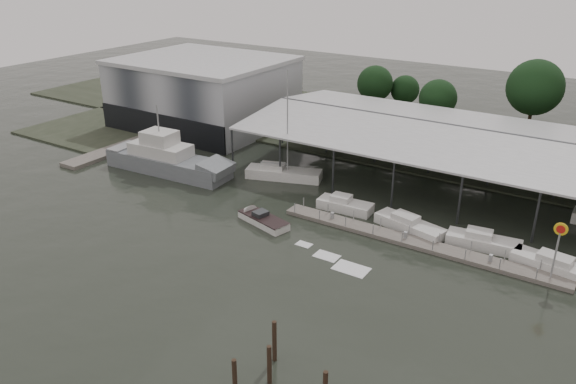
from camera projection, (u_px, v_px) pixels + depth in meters
The scene contains 16 objects.
ground at pixel (226, 246), 53.27m from camera, with size 200.00×200.00×0.00m, color #232921.
land_strip_far at pixel (398, 133), 85.61m from camera, with size 140.00×30.00×0.30m.
land_strip_west at pixel (153, 113), 96.24m from camera, with size 20.00×40.00×0.30m.
storage_warehouse at pixel (204, 92), 88.17m from camera, with size 24.50×20.50×10.50m.
covered_boat_shed at pixel (494, 138), 63.96m from camera, with size 58.24×24.00×6.96m.
trawler_dock at pixel (121, 148), 78.87m from camera, with size 3.00×18.00×0.50m.
floating_dock at pixel (415, 243), 53.44m from camera, with size 28.00×2.00×1.40m.
shell_fuel_sign at pixel (558, 241), 45.99m from camera, with size 1.10×0.18×5.55m.
grey_trawler at pixel (169, 160), 70.31m from camera, with size 17.64×5.49×8.84m.
white_sailboat at pixel (283, 173), 68.71m from camera, with size 9.53×5.45×13.59m.
speedboat_underway at pixel (260, 219), 57.77m from camera, with size 17.37×6.21×2.00m.
moored_cruiser_0 at pixel (345, 205), 60.35m from camera, with size 6.05×2.57×1.70m.
moored_cruiser_1 at pixel (409, 225), 55.96m from camera, with size 7.62×3.86×1.70m.
moored_cruiser_2 at pixel (483, 241), 52.81m from camera, with size 6.96×2.99×1.70m.
moored_cruiser_3 at pixel (559, 267), 48.54m from camera, with size 8.33×3.49×1.70m.
horizon_tree_line at pixel (565, 105), 76.91m from camera, with size 66.31×11.38×11.84m.
Camera 1 is at (30.33, -36.15, 25.91)m, focal length 35.00 mm.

